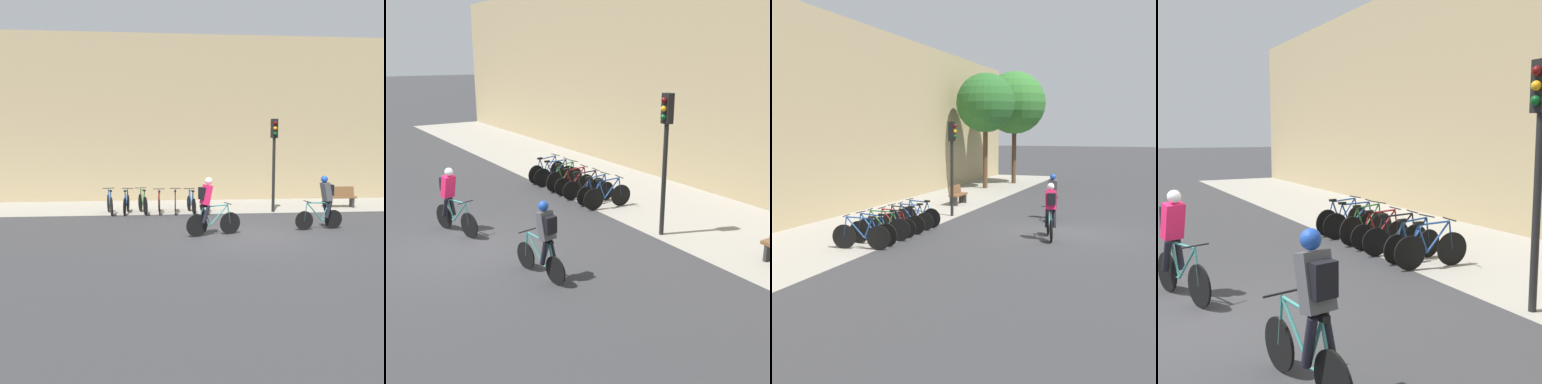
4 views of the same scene
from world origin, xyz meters
TOP-DOWN VIEW (x-y plane):
  - ground at (0.00, 0.00)m, footprint 200.00×200.00m
  - kerb_strip at (0.00, 6.75)m, footprint 44.00×4.50m
  - building_facade at (0.00, 9.30)m, footprint 44.00×0.60m
  - cyclist_pink at (-1.18, 0.17)m, footprint 1.73×0.65m
  - cyclist_grey at (2.72, 0.89)m, footprint 1.66×0.53m
  - parked_bike_0 at (-4.45, 4.95)m, footprint 0.49×1.72m
  - parked_bike_1 at (-3.81, 4.95)m, footprint 0.46×1.71m
  - parked_bike_2 at (-3.16, 4.95)m, footprint 0.50×1.69m
  - parked_bike_3 at (-2.51, 4.95)m, footprint 0.46×1.59m
  - parked_bike_4 at (-1.87, 4.95)m, footprint 0.46×1.65m
  - parked_bike_5 at (-1.22, 4.95)m, footprint 0.46×1.57m
  - parked_bike_6 at (-0.57, 4.95)m, footprint 0.46×1.67m
  - traffic_light_pole at (2.10, 4.79)m, footprint 0.26×0.30m

SIDE VIEW (x-z plane):
  - ground at x=0.00m, z-range 0.00..0.00m
  - kerb_strip at x=0.00m, z-range 0.00..0.01m
  - parked_bike_3 at x=-2.51m, z-range -0.09..0.86m
  - parked_bike_5 at x=-1.22m, z-range -0.09..0.86m
  - parked_bike_4 at x=-1.87m, z-range -0.09..0.87m
  - parked_bike_1 at x=-3.81m, z-range -0.08..0.90m
  - parked_bike_6 at x=-0.57m, z-range -0.08..0.90m
  - parked_bike_0 at x=-4.45m, z-range -0.08..0.91m
  - parked_bike_2 at x=-3.16m, z-range -0.08..0.91m
  - cyclist_pink at x=-1.18m, z-range 0.05..1.84m
  - cyclist_grey at x=2.72m, z-range 0.07..1.82m
  - traffic_light_pole at x=2.10m, z-range 0.72..4.46m
  - building_facade at x=0.00m, z-range 0.00..7.87m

